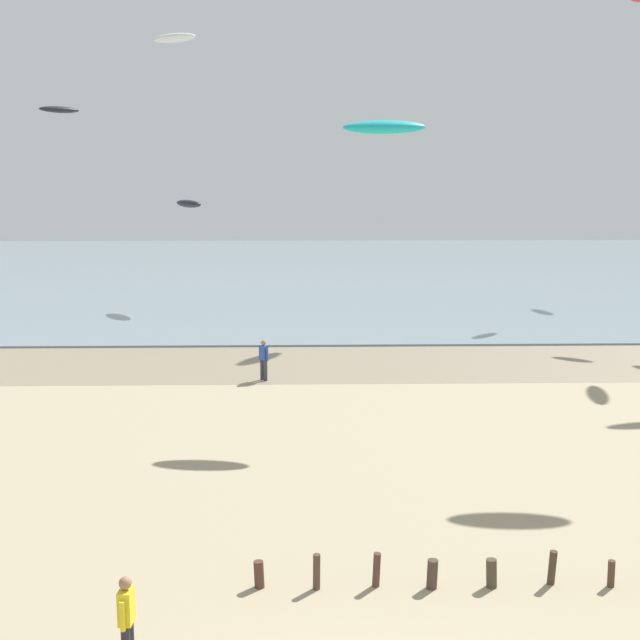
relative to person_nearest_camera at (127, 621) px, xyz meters
The scene contains 9 objects.
wet_sand_strip 23.87m from the person_nearest_camera, 79.42° to the left, with size 120.00×7.58×0.01m, color gray.
sea 62.39m from the person_nearest_camera, 85.97° to the left, with size 160.00×70.00×0.10m, color gray.
groyne_near 8.52m from the person_nearest_camera, 19.00° to the left, with size 12.31×0.35×0.78m.
person_nearest_camera is the anchor object (origin of this frame).
person_mid_beach 20.43m from the person_nearest_camera, 86.00° to the left, with size 0.41×0.45×1.71m.
kite_aloft_2 40.48m from the person_nearest_camera, 95.91° to the left, with size 2.98×0.95×0.48m, color black.
kite_aloft_6 33.65m from the person_nearest_camera, 96.28° to the left, with size 2.65×0.85×0.42m, color white.
kite_aloft_8 19.54m from the person_nearest_camera, 70.05° to the left, with size 2.88×0.92×0.46m, color #19B2B7.
kite_aloft_13 32.97m from the person_nearest_camera, 107.05° to the left, with size 2.06×0.66×0.33m, color black.
Camera 1 is at (-1.42, -10.74, 8.29)m, focal length 45.98 mm.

